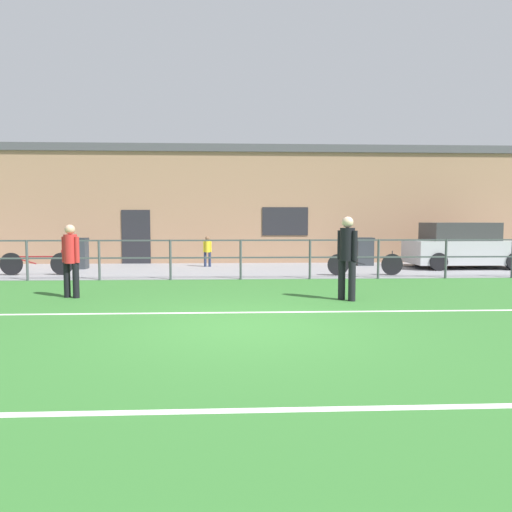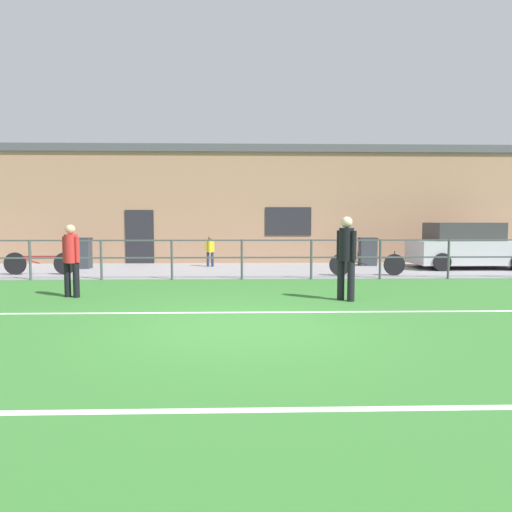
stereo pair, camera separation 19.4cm
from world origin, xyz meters
TOP-DOWN VIEW (x-y plane):
  - ground at (0.00, 0.00)m, footprint 60.00×44.00m
  - field_line_touchline at (0.00, 1.14)m, footprint 36.00×0.11m
  - field_line_hash at (0.00, -3.33)m, footprint 36.00×0.11m
  - pavement_strip at (0.00, 8.50)m, footprint 48.00×5.00m
  - perimeter_fence at (0.00, 6.00)m, footprint 36.07×0.07m
  - clubhouse_facade at (-0.00, 12.20)m, footprint 28.00×2.56m
  - player_goalkeeper at (2.20, 2.38)m, footprint 0.36×0.40m
  - player_striker at (-3.75, 2.98)m, footprint 0.42×0.28m
  - spectator_child at (-1.16, 9.62)m, footprint 0.30×0.19m
  - parked_car_red at (7.87, 8.79)m, footprint 3.84×1.94m
  - bicycle_parked_0 at (-6.24, 7.20)m, footprint 2.21×0.04m
  - bicycle_parked_1 at (3.81, 6.70)m, footprint 2.32×0.04m
  - trash_bin_0 at (-5.57, 9.08)m, footprint 0.59×0.50m
  - trash_bin_1 at (4.67, 9.88)m, footprint 0.63×0.54m

SIDE VIEW (x-z plane):
  - ground at x=0.00m, z-range -0.04..0.00m
  - field_line_touchline at x=0.00m, z-range 0.00..0.00m
  - field_line_hash at x=0.00m, z-range 0.00..0.00m
  - pavement_strip at x=0.00m, z-range 0.00..0.02m
  - bicycle_parked_1 at x=3.81m, z-range -0.01..0.74m
  - bicycle_parked_0 at x=-6.24m, z-range -0.01..0.77m
  - trash_bin_1 at x=4.67m, z-range 0.02..1.06m
  - trash_bin_0 at x=-5.57m, z-range 0.02..1.10m
  - spectator_child at x=-1.16m, z-range 0.10..1.20m
  - perimeter_fence at x=0.00m, z-range 0.17..1.32m
  - parked_car_red at x=7.87m, z-range -0.02..1.58m
  - player_striker at x=-3.75m, z-range 0.11..1.71m
  - player_goalkeeper at x=2.20m, z-range 0.12..1.90m
  - clubhouse_facade at x=0.00m, z-range 0.01..4.65m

